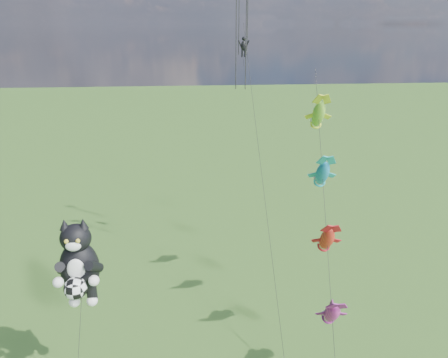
{
  "coord_description": "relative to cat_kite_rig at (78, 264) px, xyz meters",
  "views": [
    {
      "loc": [
        7.58,
        -17.61,
        21.95
      ],
      "look_at": [
        10.5,
        14.16,
        10.61
      ],
      "focal_mm": 35.0,
      "sensor_mm": 36.0,
      "label": 1
    }
  ],
  "objects": [
    {
      "name": "cat_kite_rig",
      "position": [
        0.0,
        0.0,
        0.0
      ],
      "size": [
        2.61,
        4.23,
        11.59
      ],
      "rotation": [
        0.0,
        0.0,
        -0.18
      ],
      "color": "#4E4028",
      "rests_on": "ground"
    },
    {
      "name": "parafoil_rig",
      "position": [
        11.49,
        13.87,
        12.14
      ],
      "size": [
        2.24,
        17.49,
        27.17
      ],
      "rotation": [
        0.0,
        0.0,
        0.14
      ],
      "color": "#4E4028",
      "rests_on": "ground"
    },
    {
      "name": "fish_windsock_rig",
      "position": [
        15.52,
        2.97,
        1.81
      ],
      "size": [
        2.34,
        15.87,
        18.84
      ],
      "rotation": [
        0.0,
        0.0,
        0.2
      ],
      "color": "#4E4028",
      "rests_on": "ground"
    }
  ]
}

